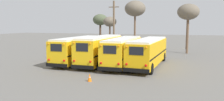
{
  "coord_description": "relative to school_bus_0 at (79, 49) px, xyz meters",
  "views": [
    {
      "loc": [
        8.12,
        -25.34,
        4.72
      ],
      "look_at": [
        0.0,
        -0.83,
        1.64
      ],
      "focal_mm": 35.0,
      "sensor_mm": 36.0,
      "label": 1
    }
  ],
  "objects": [
    {
      "name": "school_bus_2",
      "position": [
        5.8,
        -0.04,
        0.03
      ],
      "size": [
        2.61,
        10.62,
        3.17
      ],
      "color": "yellow",
      "rests_on": "ground"
    },
    {
      "name": "bare_tree_0",
      "position": [
        -4.55,
        19.02,
        3.92
      ],
      "size": [
        3.11,
        3.11,
        6.91
      ],
      "color": "#473323",
      "rests_on": "ground"
    },
    {
      "name": "bare_tree_2",
      "position": [
        3.72,
        15.47,
        5.86
      ],
      "size": [
        3.82,
        3.82,
        9.07
      ],
      "color": "brown",
      "rests_on": "ground"
    },
    {
      "name": "utility_pole",
      "position": [
        0.88,
        11.58,
        2.79
      ],
      "size": [
        1.8,
        0.32,
        8.74
      ],
      "color": "brown",
      "rests_on": "ground"
    },
    {
      "name": "bare_tree_3",
      "position": [
        -1.24,
        15.63,
        3.48
      ],
      "size": [
        2.56,
        2.56,
        6.23
      ],
      "color": "brown",
      "rests_on": "ground"
    },
    {
      "name": "school_bus_0",
      "position": [
        0.0,
        0.0,
        0.0
      ],
      "size": [
        2.61,
        10.22,
        3.14
      ],
      "color": "yellow",
      "rests_on": "ground"
    },
    {
      "name": "bare_tree_1",
      "position": [
        12.95,
        13.23,
        4.93
      ],
      "size": [
        3.45,
        3.45,
        8.05
      ],
      "color": "brown",
      "rests_on": "ground"
    },
    {
      "name": "ground_plane",
      "position": [
        4.35,
        0.92,
        -1.7
      ],
      "size": [
        160.0,
        160.0,
        0.0
      ],
      "primitive_type": "plane",
      "color": "#66635E"
    },
    {
      "name": "school_bus_1",
      "position": [
        2.9,
        0.12,
        0.09
      ],
      "size": [
        2.53,
        10.54,
        3.31
      ],
      "color": "yellow",
      "rests_on": "ground"
    },
    {
      "name": "traffic_cone",
      "position": [
        5.11,
        -8.14,
        -1.36
      ],
      "size": [
        0.36,
        0.36,
        0.68
      ],
      "color": "orange",
      "rests_on": "ground"
    },
    {
      "name": "fence_line",
      "position": [
        4.35,
        6.76,
        -0.72
      ],
      "size": [
        16.77,
        0.06,
        1.42
      ],
      "color": "#939399",
      "rests_on": "ground"
    },
    {
      "name": "school_bus_3",
      "position": [
        8.71,
        0.21,
        0.01
      ],
      "size": [
        3.08,
        11.05,
        3.12
      ],
      "color": "#EAAA0F",
      "rests_on": "ground"
    }
  ]
}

